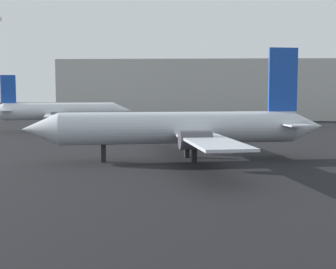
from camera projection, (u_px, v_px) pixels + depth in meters
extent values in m
cylinder|color=silver|center=(179.00, 128.00, 46.12)|extent=(23.84, 7.61, 3.20)
cone|color=silver|center=(40.00, 129.00, 44.13)|extent=(4.06, 3.81, 3.20)
cone|color=silver|center=(306.00, 126.00, 48.12)|extent=(4.06, 3.81, 3.20)
cube|color=silver|center=(191.00, 132.00, 46.34)|extent=(9.49, 30.22, 0.23)
cube|color=silver|center=(286.00, 123.00, 47.76)|extent=(3.76, 8.29, 0.15)
cube|color=#1947B2|center=(283.00, 80.00, 47.27)|extent=(3.05, 0.86, 6.52)
cylinder|color=#4C4C54|center=(195.00, 140.00, 40.63)|extent=(3.13, 2.22, 1.72)
cylinder|color=#4C4C54|center=(175.00, 129.00, 51.87)|extent=(3.13, 2.22, 1.72)
cube|color=black|center=(104.00, 153.00, 45.24)|extent=(0.56, 0.56, 1.73)
cube|color=black|center=(194.00, 154.00, 44.65)|extent=(0.56, 0.56, 1.73)
cube|color=black|center=(187.00, 149.00, 48.40)|extent=(0.56, 0.56, 1.73)
cylinder|color=silver|center=(60.00, 111.00, 82.02)|extent=(19.12, 8.01, 3.07)
cone|color=silver|center=(122.00, 111.00, 84.52)|extent=(4.08, 3.86, 3.07)
cube|color=silver|center=(55.00, 114.00, 81.85)|extent=(8.81, 22.16, 0.19)
cube|color=silver|center=(7.00, 110.00, 79.95)|extent=(3.57, 6.86, 0.13)
cube|color=#1947B2|center=(8.00, 89.00, 79.70)|extent=(2.48, 0.89, 4.85)
cylinder|color=#4C4C54|center=(58.00, 114.00, 86.07)|extent=(2.65, 1.99, 1.41)
cylinder|color=#4C4C54|center=(58.00, 116.00, 77.91)|extent=(2.65, 1.99, 1.41)
cube|color=black|center=(95.00, 125.00, 83.61)|extent=(0.48, 0.48, 1.95)
cube|color=black|center=(55.00, 125.00, 83.56)|extent=(0.48, 0.48, 1.95)
cube|color=black|center=(55.00, 126.00, 80.51)|extent=(0.48, 0.48, 1.95)
cube|color=#B7B7B2|center=(199.00, 90.00, 124.27)|extent=(70.65, 27.08, 14.97)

